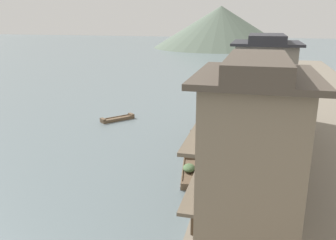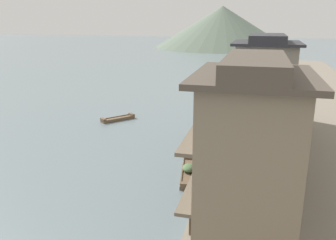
{
  "view_description": "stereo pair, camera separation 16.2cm",
  "coord_description": "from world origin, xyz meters",
  "px_view_note": "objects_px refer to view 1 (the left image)",
  "views": [
    {
      "loc": [
        10.63,
        -8.74,
        10.87
      ],
      "look_at": [
        3.03,
        20.98,
        1.89
      ],
      "focal_mm": 37.5,
      "sensor_mm": 36.0,
      "label": 1
    },
    {
      "loc": [
        10.79,
        -8.7,
        10.87
      ],
      "look_at": [
        3.03,
        20.98,
        1.89
      ],
      "focal_mm": 37.5,
      "sensor_mm": 36.0,
      "label": 2
    }
  ],
  "objects_px": {
    "boat_moored_second": "(229,81)",
    "house_waterfront_nearest": "(251,156)",
    "boat_moored_far": "(196,141)",
    "boat_moored_nearest": "(118,119)",
    "house_waterfront_tall": "(259,111)",
    "boat_crossing_west": "(228,89)",
    "house_waterfront_narrow": "(264,80)",
    "mooring_post_dock_mid": "(214,163)",
    "house_waterfront_second": "(256,139)",
    "boat_moored_third": "(189,171)",
    "boat_upstream_distant": "(217,97)",
    "mooring_post_dock_near": "(192,225)",
    "boat_midriver_drifting": "(215,119)"
  },
  "relations": [
    {
      "from": "boat_moored_third",
      "to": "house_waterfront_tall",
      "type": "relative_size",
      "value": 0.63
    },
    {
      "from": "boat_crossing_west",
      "to": "house_waterfront_narrow",
      "type": "relative_size",
      "value": 0.51
    },
    {
      "from": "boat_moored_nearest",
      "to": "boat_moored_third",
      "type": "distance_m",
      "value": 15.6
    },
    {
      "from": "boat_moored_nearest",
      "to": "house_waterfront_tall",
      "type": "height_order",
      "value": "house_waterfront_tall"
    },
    {
      "from": "house_waterfront_nearest",
      "to": "house_waterfront_second",
      "type": "distance_m",
      "value": 6.42
    },
    {
      "from": "boat_moored_third",
      "to": "mooring_post_dock_near",
      "type": "bearing_deg",
      "value": -77.81
    },
    {
      "from": "mooring_post_dock_mid",
      "to": "boat_upstream_distant",
      "type": "bearing_deg",
      "value": 96.05
    },
    {
      "from": "boat_moored_nearest",
      "to": "boat_moored_second",
      "type": "xyz_separation_m",
      "value": [
        9.88,
        27.3,
        -0.04
      ]
    },
    {
      "from": "boat_moored_nearest",
      "to": "mooring_post_dock_near",
      "type": "relative_size",
      "value": 3.53
    },
    {
      "from": "house_waterfront_nearest",
      "to": "mooring_post_dock_mid",
      "type": "relative_size",
      "value": 11.89
    },
    {
      "from": "boat_moored_second",
      "to": "boat_moored_far",
      "type": "height_order",
      "value": "boat_moored_far"
    },
    {
      "from": "house_waterfront_second",
      "to": "boat_moored_nearest",
      "type": "bearing_deg",
      "value": 138.39
    },
    {
      "from": "boat_moored_far",
      "to": "boat_upstream_distant",
      "type": "xyz_separation_m",
      "value": [
        -0.25,
        18.85,
        -0.05
      ]
    },
    {
      "from": "boat_moored_nearest",
      "to": "house_waterfront_tall",
      "type": "relative_size",
      "value": 0.43
    },
    {
      "from": "house_waterfront_tall",
      "to": "house_waterfront_narrow",
      "type": "height_order",
      "value": "house_waterfront_narrow"
    },
    {
      "from": "boat_moored_third",
      "to": "house_waterfront_second",
      "type": "xyz_separation_m",
      "value": [
        4.49,
        -1.42,
        3.36
      ]
    },
    {
      "from": "boat_moored_second",
      "to": "boat_midriver_drifting",
      "type": "bearing_deg",
      "value": -88.86
    },
    {
      "from": "house_waterfront_narrow",
      "to": "house_waterfront_second",
      "type": "bearing_deg",
      "value": -91.83
    },
    {
      "from": "boat_moored_second",
      "to": "house_waterfront_nearest",
      "type": "bearing_deg",
      "value": -84.28
    },
    {
      "from": "mooring_post_dock_near",
      "to": "house_waterfront_nearest",
      "type": "bearing_deg",
      "value": 6.73
    },
    {
      "from": "mooring_post_dock_near",
      "to": "house_waterfront_second",
      "type": "bearing_deg",
      "value": 67.26
    },
    {
      "from": "boat_crossing_west",
      "to": "boat_upstream_distant",
      "type": "bearing_deg",
      "value": -101.1
    },
    {
      "from": "boat_moored_second",
      "to": "house_waterfront_tall",
      "type": "xyz_separation_m",
      "value": [
        5.03,
        -33.52,
        3.47
      ]
    },
    {
      "from": "boat_moored_second",
      "to": "house_waterfront_narrow",
      "type": "xyz_separation_m",
      "value": [
        5.36,
        -26.23,
        4.77
      ]
    },
    {
      "from": "house_waterfront_second",
      "to": "mooring_post_dock_mid",
      "type": "relative_size",
      "value": 8.78
    },
    {
      "from": "boat_upstream_distant",
      "to": "boat_crossing_west",
      "type": "height_order",
      "value": "boat_crossing_west"
    },
    {
      "from": "boat_upstream_distant",
      "to": "mooring_post_dock_near",
      "type": "relative_size",
      "value": 5.9
    },
    {
      "from": "mooring_post_dock_near",
      "to": "boat_moored_second",
      "type": "bearing_deg",
      "value": 92.62
    },
    {
      "from": "boat_moored_nearest",
      "to": "mooring_post_dock_mid",
      "type": "bearing_deg",
      "value": -43.45
    },
    {
      "from": "boat_moored_third",
      "to": "house_waterfront_nearest",
      "type": "bearing_deg",
      "value": -61.08
    },
    {
      "from": "boat_moored_nearest",
      "to": "mooring_post_dock_mid",
      "type": "height_order",
      "value": "mooring_post_dock_mid"
    },
    {
      "from": "boat_upstream_distant",
      "to": "house_waterfront_nearest",
      "type": "relative_size",
      "value": 0.67
    },
    {
      "from": "boat_moored_second",
      "to": "boat_crossing_west",
      "type": "height_order",
      "value": "boat_crossing_west"
    },
    {
      "from": "boat_moored_nearest",
      "to": "boat_moored_third",
      "type": "bearing_deg",
      "value": -48.68
    },
    {
      "from": "boat_moored_nearest",
      "to": "boat_crossing_west",
      "type": "relative_size",
      "value": 0.79
    },
    {
      "from": "house_waterfront_second",
      "to": "boat_moored_third",
      "type": "bearing_deg",
      "value": 162.47
    },
    {
      "from": "boat_moored_far",
      "to": "house_waterfront_narrow",
      "type": "bearing_deg",
      "value": 47.85
    },
    {
      "from": "mooring_post_dock_near",
      "to": "house_waterfront_narrow",
      "type": "bearing_deg",
      "value": 81.22
    },
    {
      "from": "boat_moored_nearest",
      "to": "house_waterfront_nearest",
      "type": "xyz_separation_m",
      "value": [
        14.56,
        -19.42,
        4.74
      ]
    },
    {
      "from": "house_waterfront_nearest",
      "to": "house_waterfront_tall",
      "type": "height_order",
      "value": "house_waterfront_nearest"
    },
    {
      "from": "house_waterfront_nearest",
      "to": "house_waterfront_narrow",
      "type": "relative_size",
      "value": 1.0
    },
    {
      "from": "boat_moored_third",
      "to": "mooring_post_dock_near",
      "type": "height_order",
      "value": "mooring_post_dock_near"
    },
    {
      "from": "boat_moored_third",
      "to": "boat_crossing_west",
      "type": "bearing_deg",
      "value": 89.74
    },
    {
      "from": "boat_moored_third",
      "to": "house_waterfront_narrow",
      "type": "relative_size",
      "value": 0.59
    },
    {
      "from": "boat_moored_second",
      "to": "house_waterfront_narrow",
      "type": "distance_m",
      "value": 27.2
    },
    {
      "from": "boat_moored_third",
      "to": "boat_midriver_drifting",
      "type": "relative_size",
      "value": 0.88
    },
    {
      "from": "boat_moored_far",
      "to": "house_waterfront_tall",
      "type": "height_order",
      "value": "house_waterfront_tall"
    },
    {
      "from": "boat_upstream_distant",
      "to": "house_waterfront_tall",
      "type": "bearing_deg",
      "value": -74.46
    },
    {
      "from": "house_waterfront_tall",
      "to": "boat_moored_third",
      "type": "bearing_deg",
      "value": -129.99
    },
    {
      "from": "boat_crossing_west",
      "to": "house_waterfront_second",
      "type": "xyz_separation_m",
      "value": [
        4.35,
        -32.3,
        3.35
      ]
    }
  ]
}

